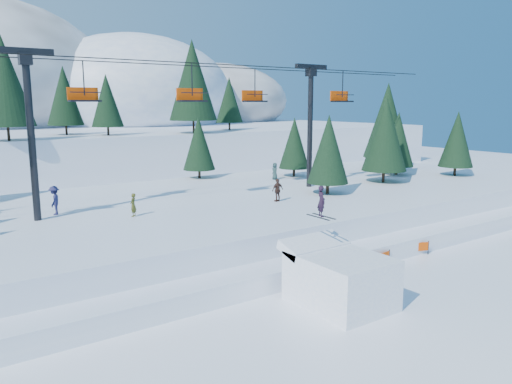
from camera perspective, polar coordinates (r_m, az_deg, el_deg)
ground at (r=22.88m, az=11.01°, el=-14.91°), size 160.00×160.00×0.00m
mid_shelf at (r=36.58m, az=-9.58°, el=-3.23°), size 70.00×22.00×2.50m
berm at (r=28.37m, az=-0.73°, el=-8.50°), size 70.00×6.00×1.10m
jump_kicker at (r=24.65m, az=9.44°, el=-9.62°), size 3.65×4.97×5.62m
chairlift at (r=36.04m, az=-8.71°, el=9.55°), size 46.00×3.21×10.28m
conifer_stand at (r=37.14m, az=-7.97°, el=5.66°), size 63.66×18.40×9.29m
distant_skiers at (r=34.28m, az=-16.25°, el=-0.76°), size 31.57×9.34×1.88m
banner_near at (r=30.32m, az=13.45°, el=-7.57°), size 2.85×0.31×0.90m
banner_far at (r=33.35m, az=17.10°, el=-6.12°), size 2.70×1.00×0.90m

